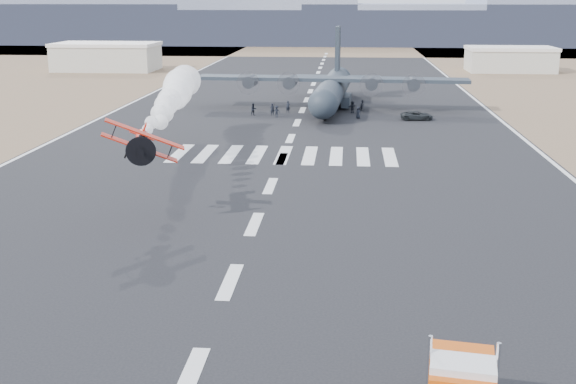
# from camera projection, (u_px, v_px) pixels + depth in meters

# --- Properties ---
(ground) EXTENTS (500.00, 500.00, 0.00)m
(ground) POSITION_uv_depth(u_px,v_px,m) (189.00, 378.00, 33.90)
(ground) COLOR black
(ground) RESTS_ON ground
(scrub_far) EXTENTS (500.00, 80.00, 0.00)m
(scrub_far) POSITION_uv_depth(u_px,v_px,m) (329.00, 48.00, 255.19)
(scrub_far) COLOR brown
(scrub_far) RESTS_ON ground
(runway_markings) EXTENTS (60.00, 260.00, 0.01)m
(runway_markings) POSITION_uv_depth(u_px,v_px,m) (290.00, 138.00, 91.63)
(runway_markings) COLOR silver
(runway_markings) RESTS_ON ground
(ridge_seg_b) EXTENTS (150.00, 50.00, 15.00)m
(ridge_seg_b) POSITION_uv_depth(u_px,v_px,m) (11.00, 23.00, 292.48)
(ridge_seg_b) COLOR slate
(ridge_seg_b) RESTS_ON ground
(ridge_seg_c) EXTENTS (150.00, 50.00, 17.00)m
(ridge_seg_c) POSITION_uv_depth(u_px,v_px,m) (168.00, 20.00, 287.03)
(ridge_seg_c) COLOR slate
(ridge_seg_c) RESTS_ON ground
(ridge_seg_d) EXTENTS (150.00, 50.00, 13.00)m
(ridge_seg_d) POSITION_uv_depth(u_px,v_px,m) (331.00, 26.00, 282.36)
(ridge_seg_d) COLOR slate
(ridge_seg_d) RESTS_ON ground
(ridge_seg_e) EXTENTS (150.00, 50.00, 15.00)m
(ridge_seg_e) POSITION_uv_depth(u_px,v_px,m) (500.00, 24.00, 276.91)
(ridge_seg_e) COLOR slate
(ridge_seg_e) RESTS_ON ground
(hangar_left) EXTENTS (24.50, 14.50, 6.70)m
(hangar_left) POSITION_uv_depth(u_px,v_px,m) (107.00, 56.00, 176.68)
(hangar_left) COLOR #B0AB9C
(hangar_left) RESTS_ON ground
(hangar_right) EXTENTS (20.50, 12.50, 5.90)m
(hangar_right) POSITION_uv_depth(u_px,v_px,m) (510.00, 59.00, 173.77)
(hangar_right) COLOR #B0AB9C
(hangar_right) RESTS_ON ground
(aerobatic_biplane) EXTENTS (6.10, 5.90, 3.84)m
(aerobatic_biplane) POSITION_uv_depth(u_px,v_px,m) (141.00, 142.00, 57.04)
(aerobatic_biplane) COLOR red
(smoke_trail) EXTENTS (7.14, 37.21, 4.08)m
(smoke_trail) POSITION_uv_depth(u_px,v_px,m) (177.00, 91.00, 86.35)
(smoke_trail) COLOR white
(transport_aircraft) EXTENTS (43.23, 35.58, 12.48)m
(transport_aircraft) POSITION_uv_depth(u_px,v_px,m) (332.00, 88.00, 116.77)
(transport_aircraft) COLOR #202830
(transport_aircraft) RESTS_ON ground
(support_vehicle) EXTENTS (4.79, 2.45, 1.29)m
(support_vehicle) POSITION_uv_depth(u_px,v_px,m) (417.00, 115.00, 105.38)
(support_vehicle) COLOR black
(support_vehicle) RESTS_ON ground
(crew_a) EXTENTS (0.75, 0.66, 1.82)m
(crew_a) POSITION_uv_depth(u_px,v_px,m) (288.00, 107.00, 111.89)
(crew_a) COLOR black
(crew_a) RESTS_ON ground
(crew_b) EXTENTS (0.90, 0.99, 1.73)m
(crew_b) POSITION_uv_depth(u_px,v_px,m) (362.00, 106.00, 113.61)
(crew_b) COLOR black
(crew_b) RESTS_ON ground
(crew_c) EXTENTS (1.14, 0.54, 1.75)m
(crew_c) POSITION_uv_depth(u_px,v_px,m) (276.00, 111.00, 107.67)
(crew_c) COLOR black
(crew_c) RESTS_ON ground
(crew_d) EXTENTS (1.08, 0.95, 1.65)m
(crew_d) POSITION_uv_depth(u_px,v_px,m) (326.00, 106.00, 113.03)
(crew_d) COLOR black
(crew_d) RESTS_ON ground
(crew_e) EXTENTS (0.99, 0.84, 1.74)m
(crew_e) POSITION_uv_depth(u_px,v_px,m) (358.00, 113.00, 106.58)
(crew_e) COLOR black
(crew_e) RESTS_ON ground
(crew_f) EXTENTS (1.51, 1.64, 1.82)m
(crew_f) POSITION_uv_depth(u_px,v_px,m) (352.00, 107.00, 111.76)
(crew_f) COLOR black
(crew_f) RESTS_ON ground
(crew_g) EXTENTS (0.80, 0.72, 1.85)m
(crew_g) POSITION_uv_depth(u_px,v_px,m) (272.00, 109.00, 109.32)
(crew_g) COLOR black
(crew_g) RESTS_ON ground
(crew_h) EXTENTS (1.05, 0.91, 1.85)m
(crew_h) POSITION_uv_depth(u_px,v_px,m) (254.00, 109.00, 109.30)
(crew_h) COLOR black
(crew_h) RESTS_ON ground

